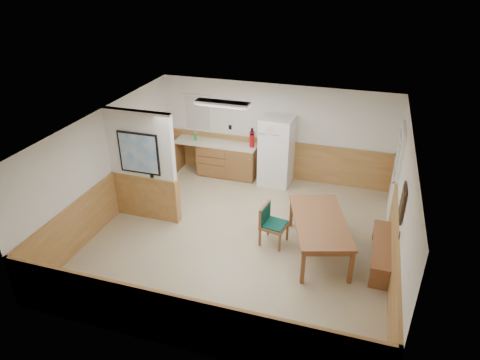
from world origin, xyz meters
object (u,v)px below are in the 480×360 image
(refrigerator, at_px, (276,151))
(dining_chair, at_px, (270,221))
(fire_extinguisher, at_px, (252,139))
(soap_bottle, at_px, (195,137))
(dining_bench, at_px, (382,248))
(dining_table, at_px, (320,224))

(refrigerator, distance_m, dining_chair, 2.65)
(refrigerator, relative_size, fire_extinguisher, 3.52)
(fire_extinguisher, height_order, soap_bottle, fire_extinguisher)
(dining_bench, bearing_deg, soap_bottle, 152.44)
(dining_table, xyz_separation_m, dining_bench, (1.20, 0.01, -0.32))
(refrigerator, height_order, soap_bottle, refrigerator)
(dining_bench, height_order, dining_chair, dining_chair)
(dining_bench, height_order, fire_extinguisher, fire_extinguisher)
(dining_bench, distance_m, fire_extinguisher, 4.33)
(dining_table, relative_size, dining_chair, 2.55)
(refrigerator, relative_size, dining_bench, 1.09)
(refrigerator, relative_size, soap_bottle, 8.56)
(refrigerator, xyz_separation_m, dining_bench, (2.66, -2.61, -0.54))
(dining_chair, xyz_separation_m, fire_extinguisher, (-1.13, 2.63, 0.63))
(refrigerator, xyz_separation_m, soap_bottle, (-2.21, 0.04, 0.12))
(dining_table, xyz_separation_m, dining_chair, (-1.00, 0.05, -0.17))
(dining_chair, bearing_deg, fire_extinguisher, 122.69)
(refrigerator, xyz_separation_m, dining_chair, (0.47, -2.58, -0.39))
(dining_chair, bearing_deg, dining_table, 6.88)
(dining_table, bearing_deg, refrigerator, 101.74)
(dining_chair, relative_size, fire_extinguisher, 1.69)
(soap_bottle, bearing_deg, refrigerator, -0.94)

